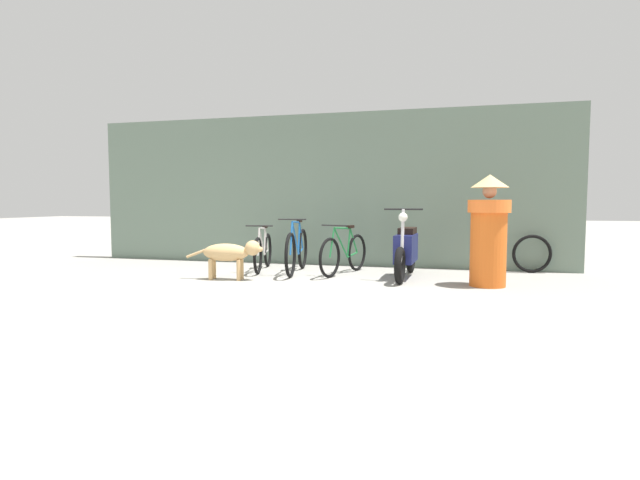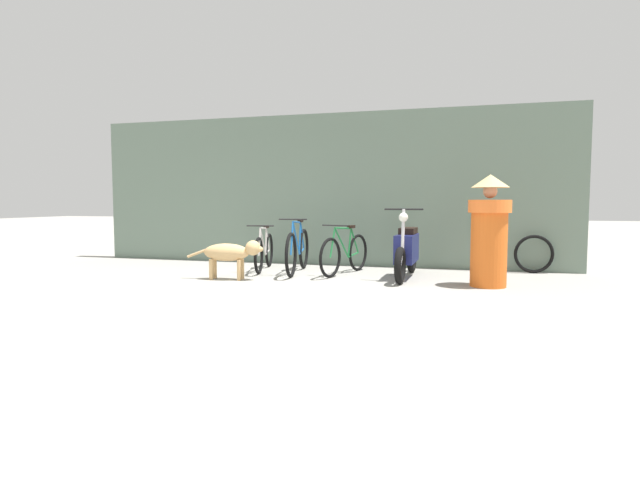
% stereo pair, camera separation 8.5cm
% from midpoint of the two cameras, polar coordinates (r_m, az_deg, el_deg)
% --- Properties ---
extents(ground_plane, '(60.00, 60.00, 0.00)m').
position_cam_midpoint_polar(ground_plane, '(6.22, -8.65, -6.78)').
color(ground_plane, gray).
extents(shop_wall_back, '(9.23, 0.20, 2.85)m').
position_cam_midpoint_polar(shop_wall_back, '(9.58, 0.40, 5.74)').
color(shop_wall_back, slate).
rests_on(shop_wall_back, ground).
extents(bicycle_0, '(0.48, 1.58, 0.81)m').
position_cam_midpoint_polar(bicycle_0, '(8.81, -6.12, -1.30)').
color(bicycle_0, black).
rests_on(bicycle_0, ground).
extents(bicycle_1, '(0.46, 1.81, 0.93)m').
position_cam_midpoint_polar(bicycle_1, '(8.44, -2.27, -1.20)').
color(bicycle_1, black).
rests_on(bicycle_1, ground).
extents(bicycle_2, '(0.56, 1.55, 0.84)m').
position_cam_midpoint_polar(bicycle_2, '(8.28, 3.16, -1.56)').
color(bicycle_2, black).
rests_on(bicycle_2, ground).
extents(motorcycle, '(0.58, 1.82, 1.10)m').
position_cam_midpoint_polar(motorcycle, '(7.96, 10.17, -1.21)').
color(motorcycle, black).
rests_on(motorcycle, ground).
extents(stray_dog, '(1.24, 0.34, 0.61)m').
position_cam_midpoint_polar(stray_dog, '(7.79, -9.81, -1.43)').
color(stray_dog, tan).
rests_on(stray_dog, ground).
extents(person_in_robes, '(0.81, 0.81, 1.58)m').
position_cam_midpoint_polar(person_in_robes, '(7.43, 19.08, 1.12)').
color(person_in_robes, orange).
rests_on(person_in_robes, ground).
extents(spare_tire_left, '(0.65, 0.15, 0.65)m').
position_cam_midpoint_polar(spare_tire_left, '(9.12, 23.50, -1.48)').
color(spare_tire_left, black).
rests_on(spare_tire_left, ground).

